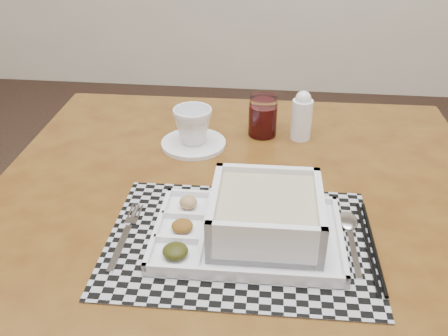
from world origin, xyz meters
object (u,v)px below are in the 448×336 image
at_px(cup, 193,126).
at_px(juice_glass, 263,118).
at_px(serving_tray, 260,221).
at_px(dining_table, 238,233).
at_px(creamer_bottle, 302,116).

xyz_separation_m(cup, juice_glass, (0.16, 0.07, -0.01)).
bearing_deg(serving_tray, juice_glass, 91.78).
bearing_deg(juice_glass, serving_tray, -88.22).
bearing_deg(dining_table, cup, 119.90).
xyz_separation_m(cup, creamer_bottle, (0.25, 0.07, 0.01)).
relative_size(dining_table, juice_glass, 10.71).
xyz_separation_m(juice_glass, creamer_bottle, (0.09, -0.01, 0.01)).
distance_m(dining_table, serving_tray, 0.16).
bearing_deg(creamer_bottle, juice_glass, 174.45).
height_order(dining_table, serving_tray, serving_tray).
height_order(serving_tray, juice_glass, juice_glass).
bearing_deg(cup, creamer_bottle, -2.61).
relative_size(dining_table, creamer_bottle, 8.60).
distance_m(dining_table, juice_glass, 0.32).
height_order(cup, juice_glass, juice_glass).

